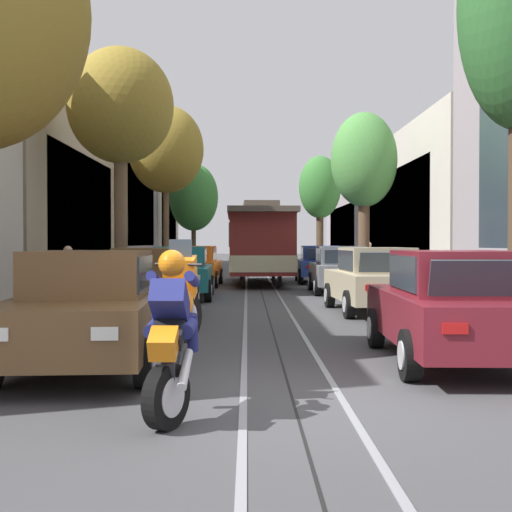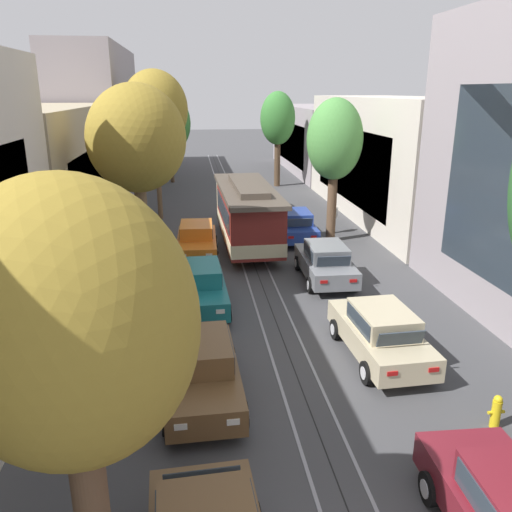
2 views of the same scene
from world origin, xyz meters
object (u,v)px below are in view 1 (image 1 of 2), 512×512
Objects in this scene: street_tree_kerb_right_second at (364,162)px; parked_car_maroon_near_right at (454,306)px; street_tree_kerb_left_second at (121,108)px; pedestrian_on_left_pavement at (68,275)px; parked_car_orange_fourth_left at (195,266)px; motorcycle_with_rider at (174,323)px; parked_car_beige_second_right at (375,280)px; cable_car_trolley at (259,244)px; parked_car_grey_mid_right at (340,269)px; pedestrian_on_right_pavement at (369,259)px; parked_car_brown_near_left at (89,309)px; parked_car_teal_mid_left at (181,272)px; fire_hydrant at (489,309)px; street_tree_kerb_right_mid at (320,189)px; parked_car_brown_second_left at (151,283)px; parked_car_blue_fourth_right at (320,264)px; street_tree_kerb_left_mid at (166,150)px; street_tree_kerb_left_fourth at (194,197)px.

parked_car_maroon_near_right is at bearing -96.01° from street_tree_kerb_right_second.
street_tree_kerb_left_second reaches higher than pedestrian_on_left_pavement.
pedestrian_on_left_pavement is (-2.24, -10.54, 0.11)m from parked_car_orange_fourth_left.
street_tree_kerb_right_second is 23.14m from motorcycle_with_rider.
parked_car_beige_second_right is at bearing 88.43° from parked_car_maroon_near_right.
cable_car_trolley reaches higher than motorcycle_with_rider.
parked_car_grey_mid_right is at bearing -37.08° from parked_car_orange_fourth_left.
parked_car_brown_near_left is at bearing -109.88° from pedestrian_on_right_pavement.
parked_car_teal_mid_left is 10.34m from fire_hydrant.
parked_car_brown_near_left is 0.59× the size of street_tree_kerb_right_mid.
fire_hydrant is (-0.80, -17.20, -0.56)m from pedestrian_on_right_pavement.
pedestrian_on_left_pavement is at bearing 136.54° from parked_car_maroon_near_right.
parked_car_brown_second_left is at bearing -73.83° from street_tree_kerb_left_second.
street_tree_kerb_right_mid is (6.93, 30.01, 4.50)m from parked_car_brown_second_left.
parked_car_blue_fourth_right is (0.19, 19.53, 0.00)m from parked_car_maroon_near_right.
street_tree_kerb_left_mid reaches higher than parked_car_maroon_near_right.
parked_car_maroon_near_right is at bearing -96.96° from pedestrian_on_right_pavement.
street_tree_kerb_left_second reaches higher than street_tree_kerb_left_fourth.
street_tree_kerb_left_mid reaches higher than parked_car_grey_mid_right.
parked_car_maroon_near_right is 18.64m from cable_car_trolley.
parked_car_orange_fourth_left is 10.77m from pedestrian_on_left_pavement.
parked_car_teal_mid_left is 25.56m from street_tree_kerb_right_mid.
street_tree_kerb_right_second is 4.16× the size of pedestrian_on_right_pavement.
cable_car_trolley is (2.54, 1.11, 0.86)m from parked_car_orange_fourth_left.
pedestrian_on_left_pavement reaches higher than parked_car_grey_mid_right.
street_tree_kerb_right_second is at bearing -11.34° from parked_car_blue_fourth_right.
street_tree_kerb_left_second reaches higher than parked_car_maroon_near_right.
street_tree_kerb_right_mid reaches higher than motorcycle_with_rider.
street_tree_kerb_right_second is (6.97, 1.81, 4.31)m from parked_car_orange_fourth_left.
motorcycle_with_rider is at bearing -85.75° from street_tree_kerb_left_fourth.
street_tree_kerb_right_mid reaches higher than street_tree_kerb_right_second.
parked_car_grey_mid_right is 8.89m from street_tree_kerb_left_second.
parked_car_teal_mid_left reaches higher than fire_hydrant.
parked_car_brown_second_left is 1.00× the size of parked_car_maroon_near_right.
parked_car_blue_fourth_right is 0.56× the size of street_tree_kerb_left_second.
street_tree_kerb_left_second is at bearing -140.50° from street_tree_kerb_right_second.
parked_car_orange_fourth_left is 2.90m from cable_car_trolley.
parked_car_maroon_near_right is at bearing -59.93° from street_tree_kerb_left_second.
parked_car_blue_fourth_right is (-0.05, 6.10, 0.00)m from parked_car_grey_mid_right.
parked_car_beige_second_right is 10.53m from motorcycle_with_rider.
parked_car_orange_fourth_left is 6.51m from parked_car_grey_mid_right.
street_tree_kerb_right_second is (7.04, 13.65, 4.31)m from parked_car_brown_second_left.
parked_car_blue_fourth_right is 2.34× the size of motorcycle_with_rider.
street_tree_kerb_left_mid is at bearing 98.57° from parked_car_teal_mid_left.
street_tree_kerb_left_second is at bearing 120.07° from parked_car_maroon_near_right.
street_tree_kerb_left_second is 15.90m from motorcycle_with_rider.
motorcycle_with_rider is (-5.63, -22.05, -4.21)m from street_tree_kerb_right_second.
street_tree_kerb_left_second reaches higher than fire_hydrant.
street_tree_kerb_left_second reaches higher than parked_car_brown_near_left.
cable_car_trolley reaches higher than fire_hydrant.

